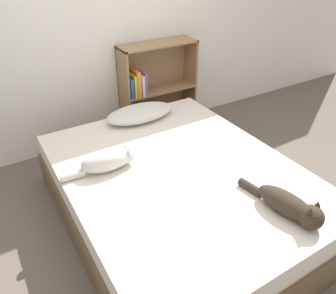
{
  "coord_description": "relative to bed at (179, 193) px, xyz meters",
  "views": [
    {
      "loc": [
        -1.05,
        -1.58,
        1.84
      ],
      "look_at": [
        0.0,
        0.15,
        0.56
      ],
      "focal_mm": 35.0,
      "sensor_mm": 36.0,
      "label": 1
    }
  ],
  "objects": [
    {
      "name": "pillow",
      "position": [
        0.11,
        0.83,
        0.29
      ],
      "size": [
        0.64,
        0.33,
        0.12
      ],
      "color": "beige",
      "rests_on": "bed"
    },
    {
      "name": "ground_plane",
      "position": [
        0.0,
        0.0,
        -0.23
      ],
      "size": [
        8.0,
        8.0,
        0.0
      ],
      "primitive_type": "plane",
      "color": "brown"
    },
    {
      "name": "bookshelf",
      "position": [
        0.53,
        1.33,
        0.28
      ],
      "size": [
        0.82,
        0.26,
        0.98
      ],
      "color": "#8E6B47",
      "rests_on": "ground_plane"
    },
    {
      "name": "wall_back",
      "position": [
        0.0,
        1.46,
        1.02
      ],
      "size": [
        8.0,
        0.06,
        2.5
      ],
      "color": "silver",
      "rests_on": "ground_plane"
    },
    {
      "name": "cat_light",
      "position": [
        -0.44,
        0.26,
        0.31
      ],
      "size": [
        0.54,
        0.2,
        0.16
      ],
      "rotation": [
        0.0,
        0.0,
        6.21
      ],
      "color": "beige",
      "rests_on": "bed"
    },
    {
      "name": "bed",
      "position": [
        0.0,
        0.0,
        0.0
      ],
      "size": [
        1.59,
        2.05,
        0.46
      ],
      "color": "brown",
      "rests_on": "ground_plane"
    },
    {
      "name": "cat_dark",
      "position": [
        0.31,
        -0.73,
        0.3
      ],
      "size": [
        0.2,
        0.57,
        0.16
      ],
      "rotation": [
        0.0,
        0.0,
        4.87
      ],
      "color": "#33281E",
      "rests_on": "bed"
    }
  ]
}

